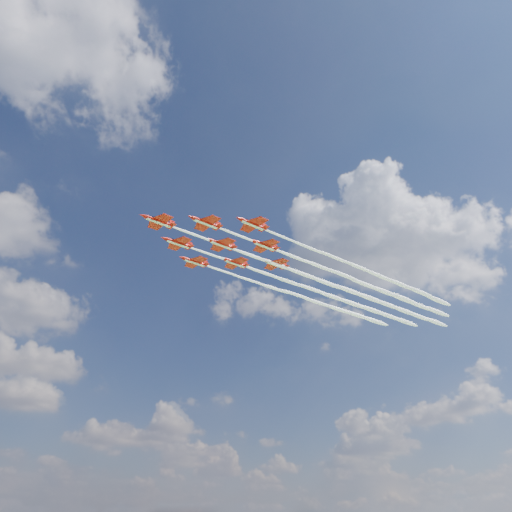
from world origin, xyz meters
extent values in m
cylinder|color=#B7100A|center=(-28.43, -3.09, 85.08)|extent=(8.11, 1.67, 1.11)
cone|color=#B7100A|center=(-33.45, -3.45, 85.08)|extent=(2.09, 1.25, 1.11)
cone|color=#B7100A|center=(-23.71, -2.75, 85.08)|extent=(1.58, 1.11, 1.01)
ellipsoid|color=black|center=(-30.44, -3.23, 85.53)|extent=(2.15, 1.06, 0.72)
cube|color=#B7100A|center=(-27.93, -3.05, 85.03)|extent=(3.87, 9.47, 0.14)
cube|color=#B7100A|center=(-24.41, -2.80, 85.08)|extent=(1.66, 3.72, 0.12)
cube|color=#B7100A|center=(-24.21, -2.79, 85.98)|extent=(1.62, 0.25, 1.81)
cube|color=white|center=(-28.43, -3.09, 84.57)|extent=(7.60, 1.44, 0.12)
cylinder|color=#B7100A|center=(-17.09, -9.98, 85.08)|extent=(8.11, 1.67, 1.11)
cone|color=#B7100A|center=(-22.11, -10.33, 85.08)|extent=(2.09, 1.25, 1.11)
cone|color=#B7100A|center=(-12.37, -9.64, 85.08)|extent=(1.58, 1.11, 1.01)
ellipsoid|color=black|center=(-19.10, -10.12, 85.53)|extent=(2.15, 1.06, 0.72)
cube|color=#B7100A|center=(-16.59, -9.94, 85.03)|extent=(3.87, 9.47, 0.14)
cube|color=#B7100A|center=(-13.07, -9.69, 85.08)|extent=(1.66, 3.72, 0.12)
cube|color=#B7100A|center=(-12.87, -9.68, 85.98)|extent=(1.62, 0.25, 1.81)
cube|color=white|center=(-17.09, -9.98, 84.57)|extent=(7.60, 1.44, 0.12)
cylinder|color=#B7100A|center=(-18.17, 5.33, 85.08)|extent=(8.11, 1.67, 1.11)
cone|color=#B7100A|center=(-23.20, 4.97, 85.08)|extent=(2.09, 1.25, 1.11)
cone|color=#B7100A|center=(-13.45, 5.66, 85.08)|extent=(1.58, 1.11, 1.01)
ellipsoid|color=black|center=(-20.18, 5.19, 85.53)|extent=(2.15, 1.06, 0.72)
cube|color=#B7100A|center=(-17.67, 5.37, 85.03)|extent=(3.87, 9.47, 0.14)
cube|color=#B7100A|center=(-14.16, 5.61, 85.08)|extent=(1.66, 3.72, 0.12)
cube|color=#B7100A|center=(-13.96, 5.63, 85.98)|extent=(1.62, 0.25, 1.81)
cube|color=white|center=(-18.17, 5.33, 84.57)|extent=(7.60, 1.44, 0.12)
cylinder|color=#B7100A|center=(-5.75, -16.87, 85.08)|extent=(8.11, 1.67, 1.11)
cone|color=#B7100A|center=(-10.77, -17.22, 85.08)|extent=(2.09, 1.25, 1.11)
cone|color=#B7100A|center=(-1.03, -16.53, 85.08)|extent=(1.58, 1.11, 1.01)
ellipsoid|color=black|center=(-7.76, -17.01, 85.53)|extent=(2.15, 1.06, 0.72)
cube|color=#B7100A|center=(-5.25, -16.83, 85.03)|extent=(3.87, 9.47, 0.14)
cube|color=#B7100A|center=(-1.73, -16.58, 85.08)|extent=(1.66, 3.72, 0.12)
cube|color=#B7100A|center=(-1.53, -16.57, 85.98)|extent=(1.62, 0.25, 1.81)
cube|color=white|center=(-5.75, -16.87, 84.57)|extent=(7.60, 1.44, 0.12)
cylinder|color=#B7100A|center=(-6.83, -1.56, 85.08)|extent=(8.11, 1.67, 1.11)
cone|color=#B7100A|center=(-11.86, -1.91, 85.08)|extent=(2.09, 1.25, 1.11)
cone|color=#B7100A|center=(-2.11, -1.22, 85.08)|extent=(1.58, 1.11, 1.01)
ellipsoid|color=black|center=(-8.84, -1.70, 85.53)|extent=(2.15, 1.06, 0.72)
cube|color=#B7100A|center=(-6.33, -1.52, 85.03)|extent=(3.87, 9.47, 0.14)
cube|color=#B7100A|center=(-2.82, -1.27, 85.08)|extent=(1.66, 3.72, 0.12)
cube|color=#B7100A|center=(-2.62, -1.26, 85.98)|extent=(1.62, 0.25, 1.81)
cube|color=white|center=(-6.83, -1.56, 84.57)|extent=(7.60, 1.44, 0.12)
cylinder|color=#B7100A|center=(-7.92, 13.75, 85.08)|extent=(8.11, 1.67, 1.11)
cone|color=#B7100A|center=(-12.94, 13.39, 85.08)|extent=(2.09, 1.25, 1.11)
cone|color=#B7100A|center=(-3.20, 14.08, 85.08)|extent=(1.58, 1.11, 1.01)
ellipsoid|color=black|center=(-9.93, 13.61, 85.53)|extent=(2.15, 1.06, 0.72)
cube|color=#B7100A|center=(-7.42, 13.78, 85.03)|extent=(3.87, 9.47, 0.14)
cube|color=#B7100A|center=(-3.90, 14.03, 85.08)|extent=(1.66, 3.72, 0.12)
cube|color=#B7100A|center=(-3.70, 14.05, 85.98)|extent=(1.62, 0.25, 1.81)
cube|color=white|center=(-7.92, 13.75, 84.57)|extent=(7.60, 1.44, 0.12)
cylinder|color=#B7100A|center=(4.51, -8.45, 85.08)|extent=(8.11, 1.67, 1.11)
cone|color=#B7100A|center=(-0.52, -8.80, 85.08)|extent=(2.09, 1.25, 1.11)
cone|color=#B7100A|center=(9.23, -8.11, 85.08)|extent=(1.58, 1.11, 1.01)
ellipsoid|color=black|center=(2.50, -8.59, 85.53)|extent=(2.15, 1.06, 0.72)
cube|color=#B7100A|center=(5.01, -8.41, 85.03)|extent=(3.87, 9.47, 0.14)
cube|color=#B7100A|center=(8.52, -8.16, 85.08)|extent=(1.66, 3.72, 0.12)
cube|color=#B7100A|center=(8.72, -8.15, 85.98)|extent=(1.62, 0.25, 1.81)
cube|color=white|center=(4.51, -8.45, 84.57)|extent=(7.60, 1.44, 0.12)
cylinder|color=#B7100A|center=(3.42, 6.86, 85.08)|extent=(8.11, 1.67, 1.11)
cone|color=#B7100A|center=(-1.60, 6.51, 85.08)|extent=(2.09, 1.25, 1.11)
cone|color=#B7100A|center=(8.14, 7.20, 85.08)|extent=(1.58, 1.11, 1.01)
ellipsoid|color=black|center=(1.41, 6.72, 85.53)|extent=(2.15, 1.06, 0.72)
cube|color=#B7100A|center=(3.92, 6.90, 85.03)|extent=(3.87, 9.47, 0.14)
cube|color=#B7100A|center=(7.44, 7.15, 85.08)|extent=(1.66, 3.72, 0.12)
cube|color=#B7100A|center=(7.64, 7.16, 85.98)|extent=(1.62, 0.25, 1.81)
cube|color=white|center=(3.42, 6.86, 84.57)|extent=(7.60, 1.44, 0.12)
cylinder|color=#B7100A|center=(14.76, -0.03, 85.08)|extent=(8.11, 1.67, 1.11)
cone|color=#B7100A|center=(9.74, -0.38, 85.08)|extent=(2.09, 1.25, 1.11)
cone|color=#B7100A|center=(19.48, 0.31, 85.08)|extent=(1.58, 1.11, 1.01)
ellipsoid|color=black|center=(12.75, -0.17, 85.53)|extent=(2.15, 1.06, 0.72)
cube|color=#B7100A|center=(15.26, 0.01, 85.03)|extent=(3.87, 9.47, 0.14)
cube|color=#B7100A|center=(18.78, 0.26, 85.08)|extent=(1.66, 3.72, 0.12)
cube|color=#B7100A|center=(18.98, 0.27, 85.98)|extent=(1.62, 0.25, 1.81)
cube|color=white|center=(14.76, -0.03, 84.57)|extent=(7.60, 1.44, 0.12)
camera|label=1|loc=(-74.01, -117.78, 12.16)|focal=35.00mm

